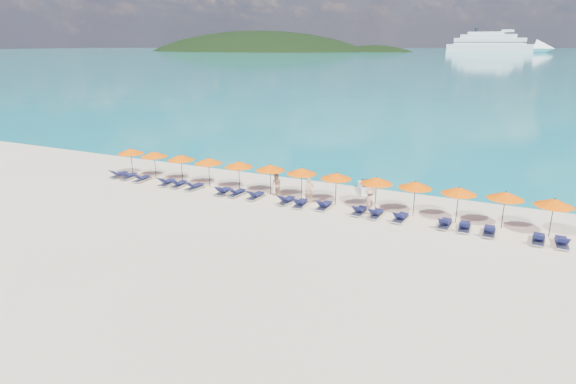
% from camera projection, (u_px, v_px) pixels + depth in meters
% --- Properties ---
extents(ground, '(1400.00, 1400.00, 0.00)m').
position_uv_depth(ground, '(266.00, 225.00, 28.63)').
color(ground, beige).
extents(sea, '(1600.00, 1300.00, 0.01)m').
position_uv_depth(sea, '(514.00, 51.00, 598.15)').
color(sea, '#1FA9B2').
rests_on(sea, ground).
extents(headland_main, '(374.00, 242.00, 126.50)m').
position_uv_depth(headland_main, '(257.00, 81.00, 628.55)').
color(headland_main, black).
rests_on(headland_main, ground).
extents(headland_small, '(162.00, 126.00, 85.50)m').
position_uv_depth(headland_small, '(373.00, 82.00, 583.59)').
color(headland_small, black).
rests_on(headland_small, ground).
extents(cruise_ship, '(116.04, 44.11, 31.99)m').
position_uv_depth(cruise_ship, '(500.00, 45.00, 543.18)').
color(cruise_ship, white).
rests_on(cruise_ship, ground).
extents(jetski, '(1.68, 2.37, 0.79)m').
position_uv_depth(jetski, '(365.00, 187.00, 34.87)').
color(jetski, silver).
rests_on(jetski, ground).
extents(beachgoer_a, '(0.77, 0.74, 1.77)m').
position_uv_depth(beachgoer_a, '(309.00, 191.00, 32.19)').
color(beachgoer_a, tan).
rests_on(beachgoer_a, ground).
extents(beachgoer_b, '(0.93, 0.82, 1.67)m').
position_uv_depth(beachgoer_b, '(276.00, 185.00, 33.60)').
color(beachgoer_b, tan).
rests_on(beachgoer_b, ground).
extents(beachgoer_c, '(1.20, 0.86, 1.69)m').
position_uv_depth(beachgoer_c, '(370.00, 202.00, 30.12)').
color(beachgoer_c, tan).
rests_on(beachgoer_c, ground).
extents(umbrella_0, '(2.10, 2.10, 2.28)m').
position_uv_depth(umbrella_0, '(131.00, 151.00, 38.70)').
color(umbrella_0, black).
rests_on(umbrella_0, ground).
extents(umbrella_1, '(2.10, 2.10, 2.28)m').
position_uv_depth(umbrella_1, '(154.00, 154.00, 37.67)').
color(umbrella_1, black).
rests_on(umbrella_1, ground).
extents(umbrella_2, '(2.10, 2.10, 2.28)m').
position_uv_depth(umbrella_2, '(181.00, 157.00, 36.59)').
color(umbrella_2, black).
rests_on(umbrella_2, ground).
extents(umbrella_3, '(2.10, 2.10, 2.28)m').
position_uv_depth(umbrella_3, '(208.00, 161.00, 35.56)').
color(umbrella_3, black).
rests_on(umbrella_3, ground).
extents(umbrella_4, '(2.10, 2.10, 2.28)m').
position_uv_depth(umbrella_4, '(239.00, 164.00, 34.56)').
color(umbrella_4, black).
rests_on(umbrella_4, ground).
extents(umbrella_5, '(2.10, 2.10, 2.28)m').
position_uv_depth(umbrella_5, '(270.00, 167.00, 33.63)').
color(umbrella_5, black).
rests_on(umbrella_5, ground).
extents(umbrella_6, '(2.10, 2.10, 2.28)m').
position_uv_depth(umbrella_6, '(302.00, 171.00, 32.70)').
color(umbrella_6, black).
rests_on(umbrella_6, ground).
extents(umbrella_7, '(2.10, 2.10, 2.28)m').
position_uv_depth(umbrella_7, '(336.00, 176.00, 31.52)').
color(umbrella_7, black).
rests_on(umbrella_7, ground).
extents(umbrella_8, '(2.10, 2.10, 2.28)m').
position_uv_depth(umbrella_8, '(377.00, 180.00, 30.47)').
color(umbrella_8, black).
rests_on(umbrella_8, ground).
extents(umbrella_9, '(2.10, 2.10, 2.28)m').
position_uv_depth(umbrella_9, '(415.00, 185.00, 29.55)').
color(umbrella_9, black).
rests_on(umbrella_9, ground).
extents(umbrella_10, '(2.10, 2.10, 2.28)m').
position_uv_depth(umbrella_10, '(459.00, 190.00, 28.40)').
color(umbrella_10, black).
rests_on(umbrella_10, ground).
extents(umbrella_11, '(2.10, 2.10, 2.28)m').
position_uv_depth(umbrella_11, '(506.00, 195.00, 27.50)').
color(umbrella_11, black).
rests_on(umbrella_11, ground).
extents(umbrella_12, '(2.10, 2.10, 2.28)m').
position_uv_depth(umbrella_12, '(554.00, 202.00, 26.28)').
color(umbrella_12, black).
rests_on(umbrella_12, ground).
extents(lounger_0, '(0.71, 1.73, 0.66)m').
position_uv_depth(lounger_0, '(119.00, 175.00, 38.63)').
color(lounger_0, silver).
rests_on(lounger_0, ground).
extents(lounger_1, '(0.68, 1.72, 0.66)m').
position_uv_depth(lounger_1, '(128.00, 176.00, 38.17)').
color(lounger_1, silver).
rests_on(lounger_1, ground).
extents(lounger_2, '(0.65, 1.71, 0.66)m').
position_uv_depth(lounger_2, '(142.00, 178.00, 37.51)').
color(lounger_2, silver).
rests_on(lounger_2, ground).
extents(lounger_3, '(0.77, 1.75, 0.66)m').
position_uv_depth(lounger_3, '(167.00, 182.00, 36.47)').
color(lounger_3, silver).
rests_on(lounger_3, ground).
extents(lounger_4, '(0.71, 1.73, 0.66)m').
position_uv_depth(lounger_4, '(179.00, 184.00, 36.04)').
color(lounger_4, silver).
rests_on(lounger_4, ground).
extents(lounger_5, '(0.78, 1.75, 0.66)m').
position_uv_depth(lounger_5, '(194.00, 187.00, 35.41)').
color(lounger_5, silver).
rests_on(lounger_5, ground).
extents(lounger_6, '(0.78, 1.75, 0.66)m').
position_uv_depth(lounger_6, '(223.00, 191.00, 34.28)').
color(lounger_6, silver).
rests_on(lounger_6, ground).
extents(lounger_7, '(0.78, 1.75, 0.66)m').
position_uv_depth(lounger_7, '(237.00, 193.00, 33.96)').
color(lounger_7, silver).
rests_on(lounger_7, ground).
extents(lounger_8, '(0.70, 1.73, 0.66)m').
position_uv_depth(lounger_8, '(255.00, 196.00, 33.30)').
color(lounger_8, silver).
rests_on(lounger_8, ground).
extents(lounger_9, '(0.78, 1.75, 0.66)m').
position_uv_depth(lounger_9, '(286.00, 200.00, 32.29)').
color(lounger_9, silver).
rests_on(lounger_9, ground).
extents(lounger_10, '(0.78, 1.75, 0.66)m').
position_uv_depth(lounger_10, '(300.00, 203.00, 31.71)').
color(lounger_10, silver).
rests_on(lounger_10, ground).
extents(lounger_11, '(0.66, 1.71, 0.66)m').
position_uv_depth(lounger_11, '(324.00, 205.00, 31.29)').
color(lounger_11, silver).
rests_on(lounger_11, ground).
extents(lounger_12, '(0.70, 1.73, 0.66)m').
position_uv_depth(lounger_12, '(360.00, 211.00, 30.32)').
color(lounger_12, silver).
rests_on(lounger_12, ground).
extents(lounger_13, '(0.72, 1.73, 0.66)m').
position_uv_depth(lounger_13, '(376.00, 214.00, 29.79)').
color(lounger_13, silver).
rests_on(lounger_13, ground).
extents(lounger_14, '(0.77, 1.75, 0.66)m').
position_uv_depth(lounger_14, '(400.00, 217.00, 29.14)').
color(lounger_14, silver).
rests_on(lounger_14, ground).
extents(lounger_15, '(0.72, 1.73, 0.66)m').
position_uv_depth(lounger_15, '(445.00, 223.00, 28.18)').
color(lounger_15, silver).
rests_on(lounger_15, ground).
extents(lounger_16, '(0.67, 1.72, 0.66)m').
position_uv_depth(lounger_16, '(464.00, 227.00, 27.70)').
color(lounger_16, silver).
rests_on(lounger_16, ground).
extents(lounger_17, '(0.63, 1.70, 0.66)m').
position_uv_depth(lounger_17, '(489.00, 231.00, 27.04)').
color(lounger_17, silver).
rests_on(lounger_17, ground).
extents(lounger_18, '(0.71, 1.73, 0.66)m').
position_uv_depth(lounger_18, '(539.00, 239.00, 25.95)').
color(lounger_18, silver).
rests_on(lounger_18, ground).
extents(lounger_19, '(0.67, 1.72, 0.66)m').
position_uv_depth(lounger_19, '(562.00, 242.00, 25.52)').
color(lounger_19, silver).
rests_on(lounger_19, ground).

